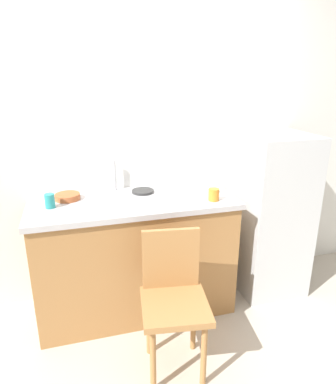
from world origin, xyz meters
The scene contains 12 objects.
ground_plane centered at (0.00, 0.00, 0.00)m, with size 8.00×8.00×0.00m, color #BCB2A3.
back_wall centered at (0.00, 1.00, 1.32)m, with size 4.80×0.10×2.63m, color silver.
cabinet_base centered at (-0.10, 0.65, 0.44)m, with size 1.45×0.60×0.88m, color #A87542.
countertop centered at (-0.10, 0.65, 0.90)m, with size 1.49×0.64×0.04m, color #B7B7BC.
faucet centered at (-0.20, 0.90, 1.04)m, with size 0.02×0.02×0.24m, color #B7B7BC.
refrigerator centered at (1.06, 0.66, 0.67)m, with size 0.53×0.58×1.35m, color silver.
chair centered at (0.02, 0.02, 0.50)m, with size 0.45×0.45×0.89m.
dish_tray centered at (0.40, 0.70, 0.95)m, with size 0.28×0.20×0.05m, color white.
terracotta_bowl centered at (-0.56, 0.78, 0.94)m, with size 0.18×0.18×0.04m, color #B25B33.
hotplate centered at (0.00, 0.78, 0.93)m, with size 0.17×0.17×0.02m, color #2D2D2D.
cup_orange centered at (0.46, 0.47, 0.97)m, with size 0.08×0.08×0.09m, color orange.
cup_teal centered at (-0.68, 0.64, 0.97)m, with size 0.07×0.07×0.10m, color teal.
Camera 1 is at (-0.50, -1.70, 1.79)m, focal length 32.30 mm.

